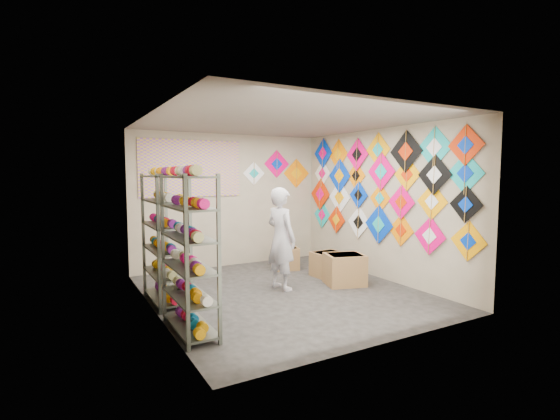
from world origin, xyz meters
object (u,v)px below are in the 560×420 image
shopkeeper (281,239)px  carton_c (286,258)px  shelf_rack_front (189,254)px  carton_b (328,264)px  shelf_rack_back (163,239)px  carton_a (345,269)px

shopkeeper → carton_c: (0.78, 1.20, -0.62)m
shelf_rack_front → carton_b: size_ratio=3.48×
carton_b → carton_c: (-0.40, 0.88, -0.00)m
shelf_rack_back → carton_c: shelf_rack_back is taller
carton_b → shelf_rack_back: bearing=179.5°
shelf_rack_back → shopkeeper: shelf_rack_back is taller
shopkeeper → shelf_rack_back: bearing=71.0°
shelf_rack_back → shopkeeper: bearing=-7.6°
carton_a → shelf_rack_back: bearing=-173.4°
shelf_rack_front → shopkeeper: size_ratio=1.13×
shelf_rack_front → carton_b: (3.02, 1.37, -0.73)m
shelf_rack_back → carton_c: bearing=20.0°
carton_a → carton_c: size_ratio=1.26×
shelf_rack_back → carton_a: bearing=-10.7°
shelf_rack_back → shopkeeper: 1.87m
shelf_rack_front → carton_c: bearing=40.6°
carton_c → shelf_rack_back: bearing=-144.4°
shelf_rack_back → carton_a: size_ratio=3.01×
shelf_rack_back → carton_b: bearing=1.3°
shelf_rack_front → carton_a: bearing=14.3°
carton_a → carton_b: size_ratio=1.16×
shopkeeper → carton_b: (1.17, 0.32, -0.62)m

